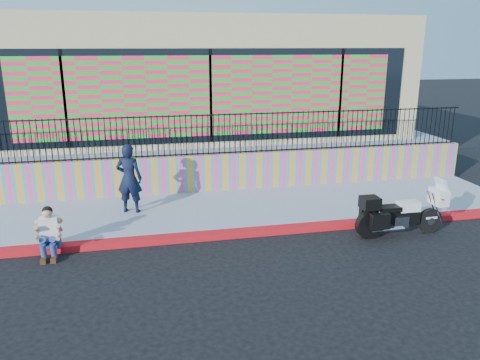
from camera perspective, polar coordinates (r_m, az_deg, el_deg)
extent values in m
plane|color=black|center=(11.14, -0.18, -6.85)|extent=(90.00, 90.00, 0.00)
cube|color=red|center=(11.11, -0.18, -6.50)|extent=(16.00, 0.30, 0.15)
cube|color=#979EB6|center=(12.62, -1.71, -3.66)|extent=(16.00, 3.00, 0.15)
cube|color=#FF438F|center=(13.93, -2.91, 0.96)|extent=(16.00, 0.20, 1.10)
cube|color=#979EB6|center=(18.87, -5.38, 4.73)|extent=(16.00, 10.00, 1.25)
cube|color=#CCB488|center=(18.33, -5.53, 12.67)|extent=(14.00, 8.00, 4.00)
cube|color=black|center=(14.39, -3.60, 10.15)|extent=(12.60, 0.04, 2.80)
cube|color=#EB3455|center=(14.36, -3.58, 10.14)|extent=(11.48, 0.02, 2.40)
cylinder|color=black|center=(12.12, 22.12, -4.61)|extent=(0.60, 0.13, 0.60)
cylinder|color=black|center=(11.35, 15.55, -5.38)|extent=(0.60, 0.13, 0.60)
cube|color=black|center=(11.66, 19.01, -4.27)|extent=(0.87, 0.26, 0.31)
cube|color=silver|center=(11.67, 18.78, -4.72)|extent=(0.37, 0.31, 0.27)
cube|color=white|center=(11.66, 19.82, -3.02)|extent=(0.50, 0.29, 0.22)
cube|color=black|center=(11.43, 17.74, -3.31)|extent=(0.50, 0.31, 0.11)
cube|color=white|center=(12.03, 23.07, -1.87)|extent=(0.27, 0.48, 0.38)
cube|color=silver|center=(11.97, 23.36, -0.53)|extent=(0.17, 0.42, 0.31)
cube|color=black|center=(11.14, 15.55, -2.68)|extent=(0.40, 0.38, 0.27)
cube|color=black|center=(11.10, 16.69, -4.86)|extent=(0.44, 0.16, 0.37)
cube|color=black|center=(11.55, 15.41, -3.92)|extent=(0.44, 0.16, 0.37)
cube|color=white|center=(12.09, 22.16, -4.20)|extent=(0.29, 0.15, 0.05)
imported|color=black|center=(12.33, -13.36, 0.19)|extent=(0.75, 0.60, 1.81)
cube|color=navy|center=(10.98, -21.98, -7.10)|extent=(0.36, 0.28, 0.18)
cube|color=white|center=(10.81, -22.21, -5.47)|extent=(0.38, 0.27, 0.54)
sphere|color=tan|center=(10.66, -22.45, -3.75)|extent=(0.21, 0.21, 0.21)
cube|color=#472814|center=(10.67, -22.79, -8.97)|extent=(0.11, 0.26, 0.10)
cube|color=#472814|center=(10.64, -21.72, -8.94)|extent=(0.11, 0.26, 0.10)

